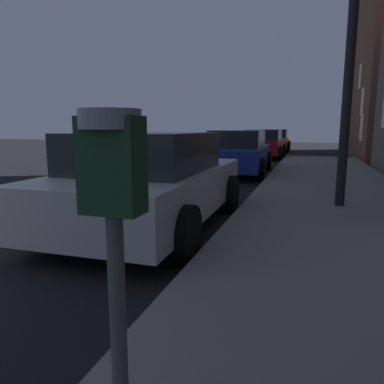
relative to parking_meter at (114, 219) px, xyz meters
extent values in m
cylinder|color=#59595B|center=(0.00, 0.00, -0.52)|extent=(0.06, 0.06, 1.08)
cube|color=#1E4728|center=(0.00, 0.00, 0.17)|extent=(0.19, 0.11, 0.30)
cylinder|color=#999EA5|center=(0.00, 0.00, 0.31)|extent=(0.19, 0.19, 0.06)
cube|color=black|center=(-0.06, 0.00, 0.21)|extent=(0.01, 0.08, 0.11)
cube|color=#B7B7BF|center=(-1.68, 3.96, -0.64)|extent=(1.96, 4.24, 0.64)
cube|color=#1E2328|center=(-1.68, 3.76, -0.06)|extent=(1.70, 2.21, 0.56)
cylinder|color=black|center=(-2.66, 5.25, -0.88)|extent=(0.23, 0.66, 0.66)
cylinder|color=black|center=(-0.75, 5.28, -0.88)|extent=(0.23, 0.66, 0.66)
cylinder|color=black|center=(-2.61, 2.64, -0.88)|extent=(0.23, 0.66, 0.66)
cylinder|color=black|center=(-0.70, 2.67, -0.88)|extent=(0.23, 0.66, 0.66)
cube|color=navy|center=(-1.68, 10.81, -0.64)|extent=(1.95, 4.64, 0.64)
cube|color=#1E2328|center=(-1.68, 10.73, -0.06)|extent=(1.65, 2.43, 0.56)
cylinder|color=black|center=(-2.63, 12.20, -0.88)|extent=(0.25, 0.67, 0.66)
cylinder|color=black|center=(-0.84, 12.27, -0.88)|extent=(0.25, 0.67, 0.66)
cylinder|color=black|center=(-2.52, 9.36, -0.88)|extent=(0.25, 0.67, 0.66)
cylinder|color=black|center=(-0.73, 9.43, -0.88)|extent=(0.25, 0.67, 0.66)
cube|color=maroon|center=(-1.68, 17.72, -0.64)|extent=(1.83, 4.33, 0.64)
cube|color=#1E2328|center=(-1.68, 17.77, -0.06)|extent=(1.61, 2.27, 0.56)
cylinder|color=black|center=(-2.60, 19.07, -0.88)|extent=(0.22, 0.66, 0.66)
cylinder|color=black|center=(-0.75, 19.06, -0.88)|extent=(0.22, 0.66, 0.66)
cylinder|color=black|center=(-2.60, 16.39, -0.88)|extent=(0.22, 0.66, 0.66)
cylinder|color=black|center=(-0.76, 16.38, -0.88)|extent=(0.22, 0.66, 0.66)
cube|color=gold|center=(-1.68, 23.57, -0.64)|extent=(1.85, 4.58, 0.64)
cube|color=#1E2328|center=(-1.68, 23.66, -0.06)|extent=(1.59, 2.13, 0.56)
cylinder|color=black|center=(-2.60, 24.96, -0.88)|extent=(0.23, 0.66, 0.66)
cylinder|color=black|center=(-0.82, 25.00, -0.88)|extent=(0.23, 0.66, 0.66)
cylinder|color=black|center=(-2.54, 22.14, -0.88)|extent=(0.23, 0.66, 0.66)
cylinder|color=black|center=(-0.76, 22.18, -0.88)|extent=(0.23, 0.66, 0.66)
cylinder|color=black|center=(1.13, 5.74, 1.24)|extent=(0.16, 0.16, 4.59)
cube|color=#F2D17F|center=(2.79, 24.27, 3.06)|extent=(0.06, 0.90, 1.20)
cube|color=#F2D17F|center=(2.79, 17.14, 0.32)|extent=(0.06, 0.90, 1.20)
cube|color=#F2D17F|center=(2.79, 17.56, 1.50)|extent=(0.06, 0.90, 1.20)
cube|color=#F2D17F|center=(2.79, 19.17, 2.83)|extent=(0.06, 0.90, 1.20)
camera|label=1|loc=(0.57, -0.96, 0.28)|focal=33.41mm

